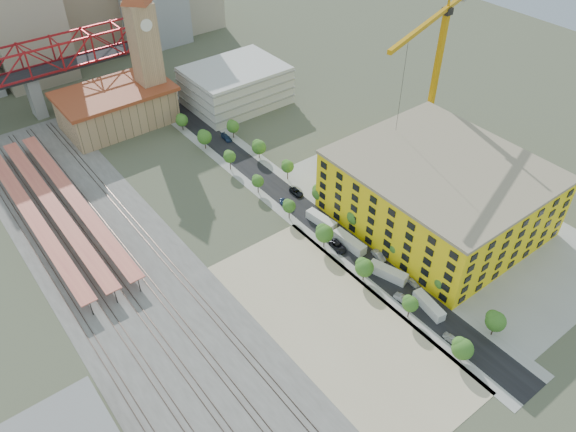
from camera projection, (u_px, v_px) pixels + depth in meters
ground at (269, 243)px, 149.35m from camera, size 400.00×400.00×0.00m
ballast_strip at (115, 264)px, 143.11m from camera, size 36.00×165.00×0.06m
dirt_lot at (336, 324)px, 128.26m from camera, size 28.00×67.00×0.06m
street_asphalt at (283, 194)px, 165.97m from camera, size 12.00×170.00×0.06m
sidewalk_west at (268, 201)px, 163.40m from camera, size 3.00×170.00×0.04m
sidewalk_east at (298, 187)px, 168.56m from camera, size 3.00×170.00×0.04m
construction_pad at (440, 215)px, 158.25m from camera, size 50.00×90.00×0.06m
rail_tracks at (108, 267)px, 142.19m from camera, size 26.56×160.00×0.18m
platform_canopies at (54, 206)px, 154.99m from camera, size 16.00×80.00×4.12m
station_hall at (117, 107)px, 192.70m from camera, size 38.00×24.00×13.10m
clock_tower at (143, 37)px, 183.50m from camera, size 12.00×12.00×52.00m
parking_garage at (236, 85)px, 204.41m from camera, size 34.00×26.00×14.00m
truss_bridge at (26, 66)px, 189.54m from camera, size 94.00×9.60×25.60m
construction_building at (438, 193)px, 150.84m from camera, size 44.60×50.60×18.80m
street_trees at (304, 211)px, 159.90m from camera, size 15.40×124.40×8.00m
skyline at (74, 4)px, 224.99m from camera, size 133.00×46.00×60.00m
distant_hills at (100, 97)px, 379.87m from camera, size 647.00×264.00×227.00m
tower_crane at (436, 55)px, 162.96m from camera, size 48.01×17.32×53.35m
site_trailer_a at (429, 306)px, 130.88m from camera, size 3.86×9.48×2.52m
site_trailer_b at (388, 273)px, 138.95m from camera, size 5.46×10.24×2.71m
site_trailer_c at (349, 242)px, 147.52m from camera, size 3.10×10.33×2.80m
site_trailer_d at (321, 220)px, 154.55m from camera, size 3.56×9.83×2.63m
car_0 at (452, 339)px, 123.97m from camera, size 1.97×4.50×1.51m
car_1 at (403, 299)px, 133.11m from camera, size 2.11×4.66×1.48m
car_2 at (338, 246)px, 147.21m from camera, size 3.37×5.98×1.58m
car_3 at (287, 205)px, 160.68m from camera, size 2.18×5.05×1.45m
car_4 at (413, 283)px, 137.32m from camera, size 1.95×3.97×1.30m
car_5 at (379, 256)px, 144.50m from camera, size 2.31×4.84×1.53m
car_6 at (297, 192)px, 165.40m from camera, size 2.40×4.92×1.35m
car_7 at (226, 138)px, 188.61m from camera, size 2.46×5.26×1.48m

